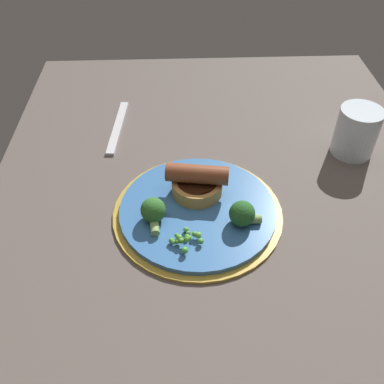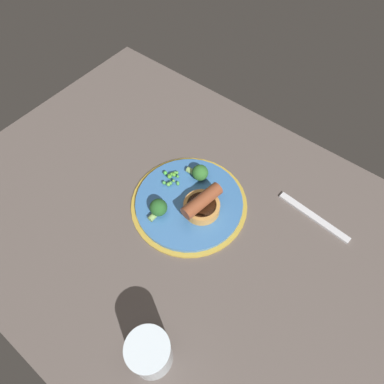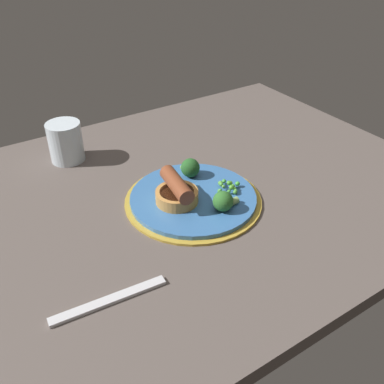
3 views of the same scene
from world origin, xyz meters
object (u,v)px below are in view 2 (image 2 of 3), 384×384
at_px(sausage_pudding, 202,205).
at_px(fork, 314,217).
at_px(broccoli_floret_near, 158,208).
at_px(broccoli_floret_far, 199,173).
at_px(dinner_plate, 189,203).
at_px(pea_pile, 171,178).
at_px(drinking_glass, 150,353).

height_order(sausage_pudding, fork, sausage_pudding).
height_order(broccoli_floret_near, broccoli_floret_far, same).
xyz_separation_m(dinner_plate, broccoli_floret_far, (-0.02, 0.07, 0.03)).
relative_size(dinner_plate, fork, 1.51).
distance_m(pea_pile, broccoli_floret_near, 0.09).
bearing_deg(pea_pile, fork, 21.97).
bearing_deg(fork, pea_pile, -153.24).
bearing_deg(drinking_glass, fork, 77.94).
relative_size(dinner_plate, pea_pile, 5.29).
bearing_deg(broccoli_floret_near, fork, -52.33).
height_order(dinner_plate, broccoli_floret_far, broccoli_floret_far).
distance_m(broccoli_floret_near, fork, 0.36).
relative_size(broccoli_floret_far, fork, 0.32).
bearing_deg(drinking_glass, pea_pile, 124.95).
relative_size(broccoli_floret_near, broccoli_floret_far, 0.89).
distance_m(sausage_pudding, drinking_glass, 0.32).
height_order(sausage_pudding, pea_pile, sausage_pudding).
relative_size(dinner_plate, sausage_pudding, 2.62).
height_order(sausage_pudding, broccoli_floret_far, sausage_pudding).
relative_size(sausage_pudding, broccoli_floret_far, 1.82).
bearing_deg(drinking_glass, broccoli_floret_far, 115.42).
bearing_deg(pea_pile, broccoli_floret_far, 45.12).
xyz_separation_m(dinner_plate, broccoli_floret_near, (-0.03, -0.07, 0.03)).
distance_m(broccoli_floret_near, drinking_glass, 0.30).
bearing_deg(drinking_glass, sausage_pudding, 111.05).
bearing_deg(sausage_pudding, drinking_glass, 29.83).
height_order(broccoli_floret_far, drinking_glass, drinking_glass).
bearing_deg(drinking_glass, broccoli_floret_near, 128.85).
height_order(pea_pile, drinking_glass, drinking_glass).
bearing_deg(pea_pile, drinking_glass, -55.05).
height_order(broccoli_floret_near, drinking_glass, drinking_glass).
bearing_deg(fork, drinking_glass, -97.27).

